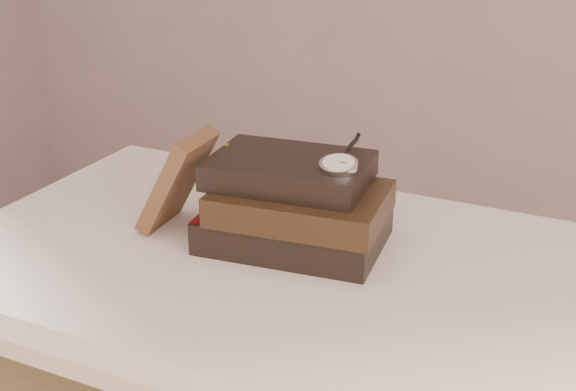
% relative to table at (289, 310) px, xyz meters
% --- Properties ---
extents(table, '(1.00, 0.60, 0.75)m').
position_rel_table_xyz_m(table, '(0.00, 0.00, 0.00)').
color(table, silver).
rests_on(table, ground).
extents(book_stack, '(0.28, 0.21, 0.13)m').
position_rel_table_xyz_m(book_stack, '(-0.01, 0.04, 0.15)').
color(book_stack, black).
rests_on(book_stack, table).
extents(journal, '(0.11, 0.11, 0.16)m').
position_rel_table_xyz_m(journal, '(-0.19, 0.01, 0.17)').
color(journal, '#3F2918').
rests_on(journal, table).
extents(pocket_watch, '(0.06, 0.16, 0.02)m').
position_rel_table_xyz_m(pocket_watch, '(0.06, 0.04, 0.23)').
color(pocket_watch, silver).
rests_on(pocket_watch, book_stack).
extents(eyeglasses, '(0.12, 0.14, 0.05)m').
position_rel_table_xyz_m(eyeglasses, '(-0.11, 0.12, 0.17)').
color(eyeglasses, silver).
rests_on(eyeglasses, book_stack).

